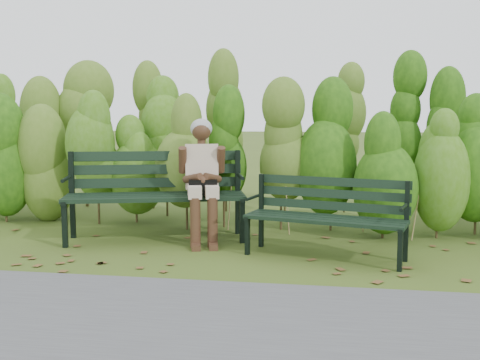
# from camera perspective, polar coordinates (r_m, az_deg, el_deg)

# --- Properties ---
(ground) EXTENTS (80.00, 80.00, 0.00)m
(ground) POSITION_cam_1_polar(r_m,az_deg,el_deg) (5.86, -0.55, -7.71)
(ground) COLOR #3E4F1B
(footpath) EXTENTS (60.00, 2.50, 0.01)m
(footpath) POSITION_cam_1_polar(r_m,az_deg,el_deg) (3.82, -6.36, -15.77)
(footpath) COLOR #474749
(footpath) RESTS_ON ground
(hedge_band) EXTENTS (11.04, 1.67, 2.42)m
(hedge_band) POSITION_cam_1_polar(r_m,az_deg,el_deg) (7.52, 1.85, 5.19)
(hedge_band) COLOR #47381E
(hedge_band) RESTS_ON ground
(leaf_litter) EXTENTS (5.87, 2.11, 0.01)m
(leaf_litter) POSITION_cam_1_polar(r_m,az_deg,el_deg) (5.64, -0.78, -8.24)
(leaf_litter) COLOR brown
(leaf_litter) RESTS_ON ground
(bench_left) EXTENTS (2.15, 1.20, 1.03)m
(bench_left) POSITION_cam_1_polar(r_m,az_deg,el_deg) (6.63, -8.57, -0.76)
(bench_left) COLOR black
(bench_left) RESTS_ON ground
(bench_right) EXTENTS (1.70, 0.92, 0.81)m
(bench_right) POSITION_cam_1_polar(r_m,az_deg,el_deg) (5.82, 8.87, -3.09)
(bench_right) COLOR black
(bench_right) RESTS_ON ground
(seated_woman) EXTENTS (0.58, 0.84, 1.41)m
(seated_woman) POSITION_cam_1_polar(r_m,az_deg,el_deg) (6.40, -3.86, 0.84)
(seated_woman) COLOR beige
(seated_woman) RESTS_ON ground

